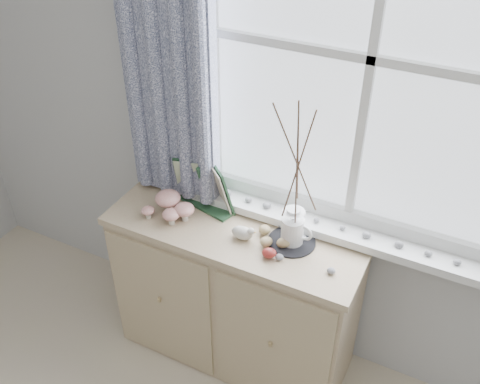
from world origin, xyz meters
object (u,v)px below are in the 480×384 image
at_px(sideboard, 235,294).
at_px(botanical_book, 202,187).
at_px(toadstool_cluster, 171,205).
at_px(twig_pitcher, 298,160).

relative_size(sideboard, botanical_book, 3.41).
distance_m(toadstool_cluster, twig_pitcher, 0.68).
relative_size(botanical_book, toadstool_cluster, 1.48).
xyz_separation_m(botanical_book, twig_pitcher, (0.47, -0.04, 0.30)).
xyz_separation_m(botanical_book, toadstool_cluster, (-0.10, -0.12, -0.06)).
relative_size(sideboard, toadstool_cluster, 5.03).
height_order(toadstool_cluster, twig_pitcher, twig_pitcher).
height_order(sideboard, botanical_book, botanical_book).
relative_size(sideboard, twig_pitcher, 1.61).
bearing_deg(botanical_book, twig_pitcher, 8.59).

